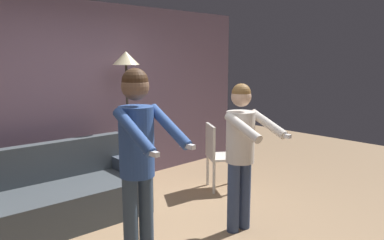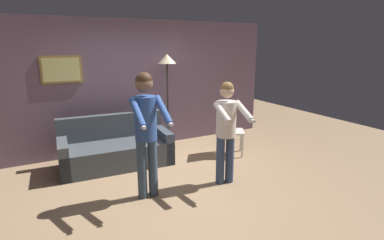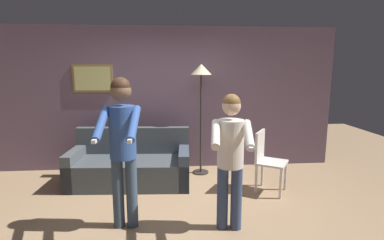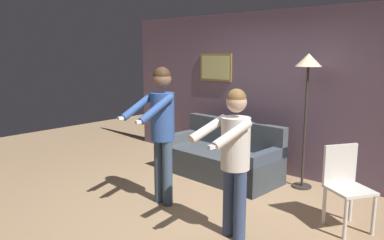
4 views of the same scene
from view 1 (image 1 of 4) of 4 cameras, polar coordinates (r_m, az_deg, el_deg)
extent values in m
cube|color=#685265|center=(5.24, -18.38, 3.00)|extent=(6.40, 0.06, 2.60)
cube|color=#434B50|center=(4.55, -19.20, -12.19)|extent=(1.95, 0.96, 0.42)
cube|color=#434B50|center=(4.74, -21.06, -5.90)|extent=(1.90, 0.25, 0.45)
cube|color=#3E4755|center=(4.87, -9.57, -9.30)|extent=(0.21, 0.86, 0.58)
cylinder|color=#332D28|center=(5.51, -9.47, -10.09)|extent=(0.28, 0.28, 0.02)
cylinder|color=#332D28|center=(5.28, -9.74, -1.11)|extent=(0.04, 0.04, 1.73)
cone|color=#F9EAB7|center=(5.19, -10.04, 9.30)|extent=(0.36, 0.36, 0.18)
cylinder|color=#374A60|center=(3.40, -9.31, -15.47)|extent=(0.13, 0.13, 0.85)
cylinder|color=#374A60|center=(3.48, -6.99, -14.82)|extent=(0.13, 0.13, 0.85)
cylinder|color=#2D4C8C|center=(3.21, -8.45, -3.27)|extent=(0.30, 0.30, 0.60)
sphere|color=brown|center=(3.14, -8.66, 5.09)|extent=(0.23, 0.23, 0.23)
sphere|color=#382314|center=(3.13, -8.68, 5.84)|extent=(0.22, 0.22, 0.22)
cylinder|color=#2D4C8C|center=(2.89, -8.86, -1.72)|extent=(0.12, 0.52, 0.33)
cube|color=white|center=(2.73, -6.17, -5.03)|extent=(0.05, 0.15, 0.04)
cylinder|color=#2D4C8C|center=(3.08, -3.50, -0.92)|extent=(0.12, 0.52, 0.33)
cube|color=white|center=(2.93, -0.68, -3.95)|extent=(0.05, 0.15, 0.04)
cylinder|color=#36466A|center=(4.09, 6.32, -11.66)|extent=(0.13, 0.13, 0.76)
cylinder|color=#36466A|center=(4.19, 8.01, -11.17)|extent=(0.13, 0.13, 0.76)
cylinder|color=silver|center=(3.95, 7.37, -2.58)|extent=(0.30, 0.30, 0.54)
sphere|color=#D8AD8E|center=(3.88, 7.51, 3.55)|extent=(0.21, 0.21, 0.21)
sphere|color=brown|center=(3.88, 7.52, 4.09)|extent=(0.20, 0.20, 0.20)
cylinder|color=silver|center=(3.65, 7.76, -1.10)|extent=(0.17, 0.49, 0.25)
cylinder|color=silver|center=(3.88, 11.49, -0.56)|extent=(0.17, 0.49, 0.25)
cube|color=white|center=(3.74, 13.89, -2.30)|extent=(0.06, 0.15, 0.04)
cylinder|color=silver|center=(5.28, 7.19, -8.47)|extent=(0.04, 0.04, 0.45)
cylinder|color=silver|center=(5.61, 6.02, -7.36)|extent=(0.04, 0.04, 0.45)
cylinder|color=silver|center=(5.19, 3.38, -8.77)|extent=(0.04, 0.04, 0.45)
cylinder|color=silver|center=(5.52, 2.41, -7.61)|extent=(0.04, 0.04, 0.45)
cube|color=silver|center=(5.33, 4.79, -5.58)|extent=(0.58, 0.58, 0.03)
cube|color=silver|center=(5.22, 2.82, -3.16)|extent=(0.25, 0.37, 0.45)
camera|label=2|loc=(1.31, 114.20, 7.44)|focal=28.00mm
camera|label=3|loc=(2.44, 65.83, 4.31)|focal=28.00mm
camera|label=4|loc=(5.18, 54.16, 6.66)|focal=35.00mm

